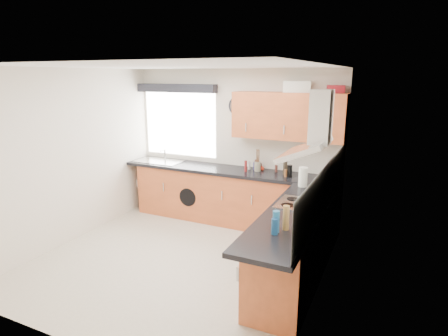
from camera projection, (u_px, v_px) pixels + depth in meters
The scene contains 39 objects.
ground_plane at pixel (180, 260), 5.00m from camera, with size 3.60×3.60×0.00m, color beige.
ceiling at pixel (174, 66), 4.39m from camera, with size 3.60×3.60×0.02m, color white.
wall_back at pixel (234, 145), 6.28m from camera, with size 3.60×0.02×2.50m, color silver.
wall_front at pixel (63, 217), 3.11m from camera, with size 3.60×0.02×2.50m, color silver.
wall_left at pixel (72, 156), 5.43m from camera, with size 0.02×3.60×2.50m, color silver.
wall_right at pixel (323, 187), 3.96m from camera, with size 0.02×3.60×2.50m, color silver.
window at pixel (180, 124), 6.62m from camera, with size 1.40×0.02×1.10m, color white.
window_blind at pixel (176, 88), 6.39m from camera, with size 1.50×0.18×0.14m, color black.
splashback at pixel (326, 186), 4.24m from camera, with size 0.01×3.00×0.54m, color white.
base_cab_back at pixel (222, 196), 6.26m from camera, with size 3.00×0.58×0.86m, color #AC4E26.
base_cab_corner at pixel (318, 210), 5.60m from camera, with size 0.60×0.60×0.86m, color #AC4E26.
base_cab_right at pixel (296, 247), 4.41m from camera, with size 0.58×2.10×0.86m, color #AC4E26.
worktop_back at pixel (227, 170), 6.10m from camera, with size 3.60×0.62×0.05m, color black.
worktop_right at pixel (293, 215), 4.17m from camera, with size 0.62×2.42×0.05m, color black.
sink at pixel (159, 159), 6.63m from camera, with size 0.84×0.46×0.10m, color #BABABA, non-canonical shape.
oven at pixel (298, 242), 4.54m from camera, with size 0.56×0.58×0.85m, color black.
hob_plate at pixel (300, 204), 4.42m from camera, with size 0.52×0.52×0.01m, color #BABABA.
extractor_hood at pixel (313, 133), 4.18m from camera, with size 0.52×0.78×0.66m, color #BABABA, non-canonical shape.
upper_cabinets at pixel (288, 116), 5.60m from camera, with size 1.70×0.35×0.70m, color #AC4E26.
washing_machine at pixel (196, 192), 6.47m from camera, with size 0.58×0.56×0.85m, color white.
wall_clock at pixel (237, 106), 6.08m from camera, with size 0.30×0.30×0.04m, color black.
casserole at pixel (297, 87), 5.54m from camera, with size 0.39×0.28×0.16m, color white.
storage_box at pixel (336, 89), 5.32m from camera, with size 0.23×0.20×0.11m, color #B21F2B.
utensil_pot at pixel (258, 167), 5.95m from camera, with size 0.10×0.10×0.15m, color #7B735B.
kitchen_roll at pixel (303, 177), 5.11m from camera, with size 0.12×0.12×0.27m, color white.
tomato_cluster at pixel (259, 168), 6.01m from camera, with size 0.14×0.14×0.06m, color red, non-canonical shape.
jar_0 at pixel (285, 168), 5.69m from camera, with size 0.06×0.06×0.24m, color #31271B.
jar_1 at pixel (260, 166), 6.05m from camera, with size 0.06×0.06×0.10m, color #3D1715.
jar_2 at pixel (256, 164), 6.07m from camera, with size 0.06×0.06×0.15m, color #57281F.
jar_3 at pixel (290, 171), 5.58m from camera, with size 0.07×0.07×0.19m, color black.
jar_4 at pixel (249, 166), 6.05m from camera, with size 0.04×0.04×0.13m, color #B5A79A.
jar_5 at pixel (276, 169), 5.89m from camera, with size 0.04×0.04×0.11m, color #52251D.
jar_6 at pixel (255, 166), 6.04m from camera, with size 0.06×0.06×0.12m, color navy.
jar_7 at pixel (246, 166), 5.91m from camera, with size 0.04×0.04×0.18m, color maroon.
jar_8 at pixel (286, 173), 5.61m from camera, with size 0.04×0.04×0.12m, color brown.
bottle_0 at pixel (275, 226), 3.59m from camera, with size 0.07×0.07×0.16m, color navy.
bottle_1 at pixel (275, 223), 3.68m from camera, with size 0.05×0.05×0.15m, color black.
bottle_2 at pixel (276, 222), 3.63m from camera, with size 0.07×0.07×0.22m, color #1D608D.
bottle_3 at pixel (286, 218), 3.68m from camera, with size 0.06×0.06×0.25m, color #A57538.
Camera 1 is at (2.45, -3.88, 2.40)m, focal length 30.00 mm.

